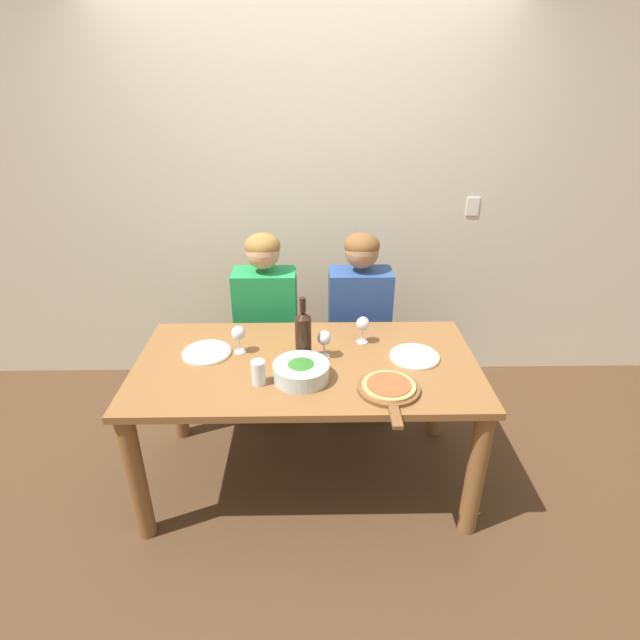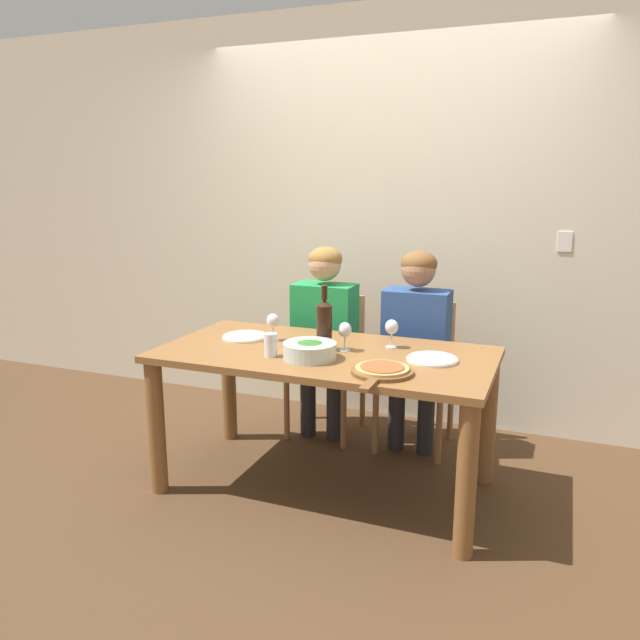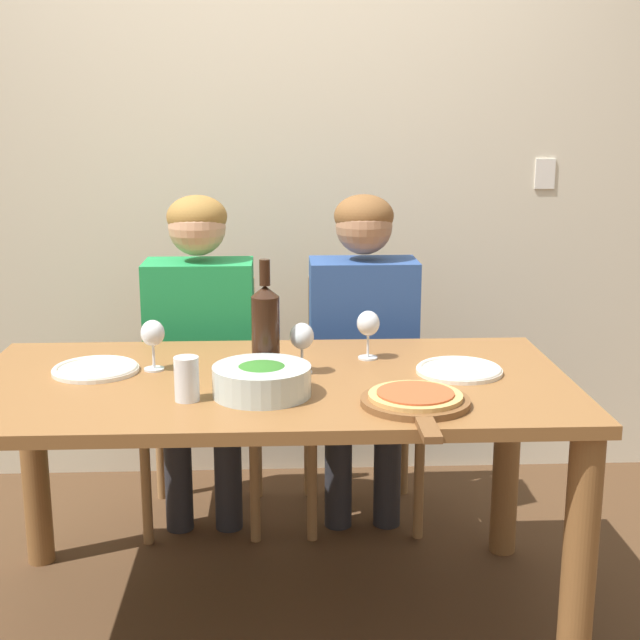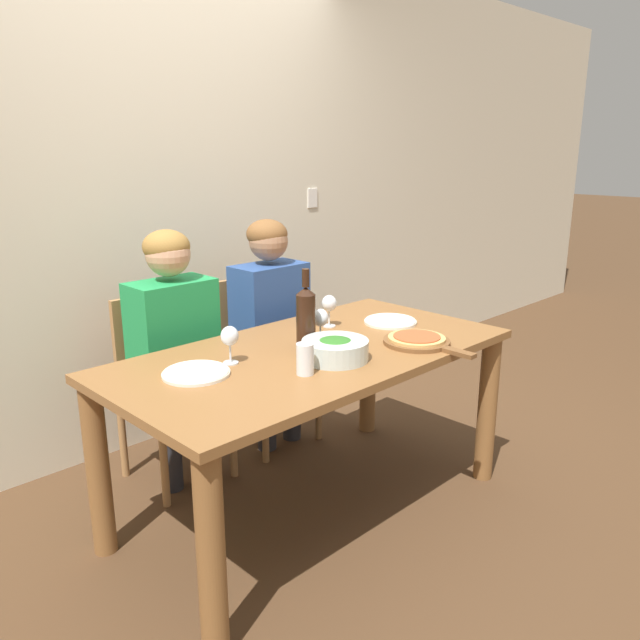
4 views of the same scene
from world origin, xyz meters
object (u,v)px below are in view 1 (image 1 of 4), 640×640
object	(u,v)px
wine_glass_right	(363,325)
water_tumbler	(258,373)
wine_glass_centre	(324,339)
dinner_plate_right	(415,356)
person_woman	(266,311)
person_man	(360,310)
broccoli_bowl	(301,371)
chair_right	(357,337)
wine_bottle	(303,335)
wine_glass_left	(238,334)
dinner_plate_left	(207,352)
pizza_on_board	(389,388)
chair_left	(269,338)

from	to	relation	value
wine_glass_right	water_tumbler	xyz separation A→B (m)	(-0.52, -0.38, -0.05)
wine_glass_centre	dinner_plate_right	bearing A→B (deg)	-1.76
person_woman	dinner_plate_right	bearing A→B (deg)	-37.15
person_man	broccoli_bowl	bearing A→B (deg)	-113.67
chair_right	person_woman	world-z (taller)	person_woman
person_man	chair_right	bearing A→B (deg)	90.00
person_woman	wine_bottle	size ratio (longest dim) A/B	3.57
wine_glass_left	water_tumbler	world-z (taller)	wine_glass_left
dinner_plate_left	pizza_on_board	world-z (taller)	pizza_on_board
chair_left	dinner_plate_left	bearing A→B (deg)	-111.08
person_woman	wine_bottle	bearing A→B (deg)	-68.47
chair_right	dinner_plate_right	size ratio (longest dim) A/B	3.53
wine_bottle	wine_glass_centre	world-z (taller)	wine_bottle
chair_left	pizza_on_board	distance (m)	1.23
water_tumbler	wine_glass_left	bearing A→B (deg)	113.56
person_woman	chair_right	bearing A→B (deg)	10.61
wine_bottle	pizza_on_board	xyz separation A→B (m)	(0.39, -0.29, -0.12)
pizza_on_board	broccoli_bowl	bearing A→B (deg)	164.64
person_woman	wine_glass_right	distance (m)	0.72
wine_glass_centre	water_tumbler	world-z (taller)	wine_glass_centre
person_man	wine_glass_left	bearing A→B (deg)	-141.11
chair_left	broccoli_bowl	xyz separation A→B (m)	(0.23, -0.90, 0.31)
chair_right	broccoli_bowl	size ratio (longest dim) A/B	3.34
person_man	dinner_plate_right	distance (m)	0.65
chair_right	dinner_plate_right	xyz separation A→B (m)	(0.22, -0.72, 0.28)
wine_glass_right	wine_glass_centre	size ratio (longest dim) A/B	1.00
pizza_on_board	chair_right	bearing A→B (deg)	92.90
water_tumbler	pizza_on_board	bearing A→B (deg)	-7.13
chair_left	broccoli_bowl	distance (m)	0.98
chair_left	wine_bottle	world-z (taller)	wine_bottle
person_woman	wine_bottle	distance (m)	0.68
person_woman	water_tumbler	bearing A→B (deg)	-87.34
wine_glass_centre	person_woman	bearing A→B (deg)	120.23
broccoli_bowl	dinner_plate_left	distance (m)	0.55
person_man	wine_glass_right	size ratio (longest dim) A/B	8.04
wine_bottle	water_tumbler	bearing A→B (deg)	-134.09
person_woman	person_man	size ratio (longest dim) A/B	1.00
chair_left	dinner_plate_right	xyz separation A→B (m)	(0.81, -0.72, 0.28)
chair_right	dinner_plate_right	world-z (taller)	chair_right
broccoli_bowl	water_tumbler	xyz separation A→B (m)	(-0.20, -0.04, 0.02)
wine_glass_left	pizza_on_board	bearing A→B (deg)	-26.72
wine_glass_left	wine_glass_centre	bearing A→B (deg)	-7.36
chair_right	wine_glass_right	xyz separation A→B (m)	(-0.03, -0.55, 0.38)
water_tumbler	dinner_plate_right	bearing A→B (deg)	15.88
person_woman	person_man	distance (m)	0.58
wine_bottle	broccoli_bowl	xyz separation A→B (m)	(-0.01, -0.18, -0.10)
chair_right	water_tumbler	distance (m)	1.13
wine_glass_right	dinner_plate_right	bearing A→B (deg)	-33.19
wine_bottle	wine_glass_right	xyz separation A→B (m)	(0.31, 0.17, -0.03)
person_woman	person_man	world-z (taller)	same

